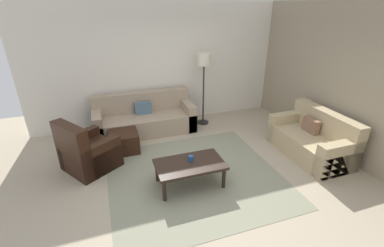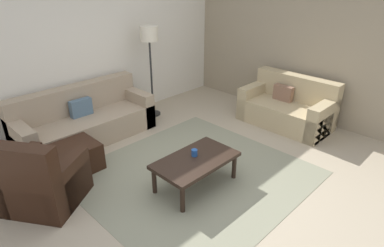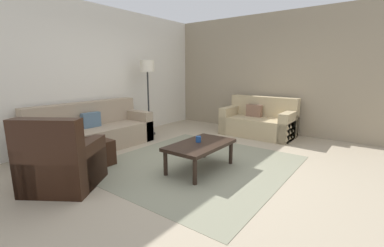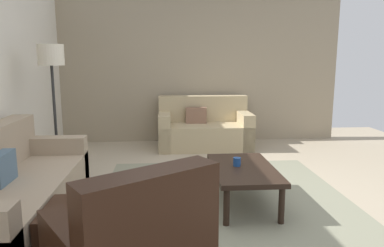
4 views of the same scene
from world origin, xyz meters
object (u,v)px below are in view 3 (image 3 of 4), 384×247
couch_loveseat (259,122)px  armchair_leather (61,166)px  couch_main (92,133)px  cup (198,139)px  ottoman (91,153)px  lamp_standing (147,74)px  coffee_table (200,147)px

couch_loveseat → armchair_leather: 4.29m
couch_main → cup: couch_main is taller
ottoman → lamp_standing: bearing=20.7°
coffee_table → lamp_standing: lamp_standing is taller
couch_loveseat → ottoman: couch_loveseat is taller
couch_main → ottoman: bearing=-124.2°
ottoman → coffee_table: bearing=-58.5°
couch_main → lamp_standing: lamp_standing is taller
armchair_leather → cup: bearing=-30.3°
couch_loveseat → cup: 2.57m
couch_main → ottoman: (-0.56, -0.82, -0.10)m
armchair_leather → lamp_standing: 3.15m
couch_main → cup: (0.39, -2.23, 0.16)m
coffee_table → lamp_standing: size_ratio=0.64×
couch_main → ottoman: 0.99m
couch_loveseat → coffee_table: couch_loveseat is taller
coffee_table → armchair_leather: bearing=147.4°
coffee_table → cup: size_ratio=12.13×
couch_main → coffee_table: couch_main is taller
couch_loveseat → armchair_leather: bearing=168.2°
armchair_leather → coffee_table: size_ratio=1.01×
couch_main → cup: bearing=-80.1°
lamp_standing → ottoman: bearing=-159.3°
couch_loveseat → ottoman: bearing=159.1°
ottoman → lamp_standing: 2.45m
couch_loveseat → cup: size_ratio=17.51×
couch_loveseat → lamp_standing: lamp_standing is taller
coffee_table → lamp_standing: 2.70m
ottoman → cup: (0.94, -1.41, 0.26)m
cup → lamp_standing: (1.05, 2.17, 0.95)m
couch_loveseat → lamp_standing: bearing=125.8°
lamp_standing → couch_main: bearing=177.6°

